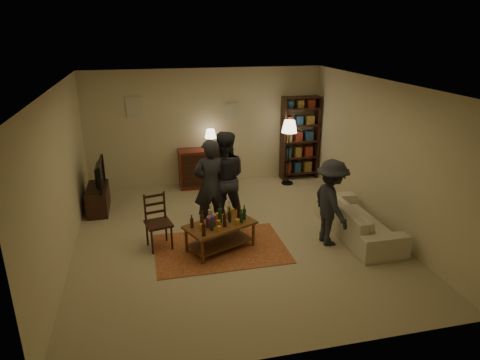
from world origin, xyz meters
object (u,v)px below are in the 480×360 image
object	(u,v)px
person_left	(210,185)
coffee_table	(220,227)
dresser	(201,167)
person_right	(224,178)
sofa	(358,219)
person_by_sofa	(331,203)
floor_lamp	(289,131)
tv_stand	(98,193)
bookshelf	(300,137)
dining_chair	(157,219)

from	to	relation	value
person_left	coffee_table	bearing A→B (deg)	87.22
dresser	person_right	xyz separation A→B (m)	(0.14, -2.05, 0.42)
sofa	person_by_sofa	size ratio (longest dim) A/B	1.38
dresser	sofa	world-z (taller)	dresser
floor_lamp	person_by_sofa	bearing A→B (deg)	-95.31
person_left	person_by_sofa	xyz separation A→B (m)	(1.90, -1.02, -0.11)
tv_stand	bookshelf	xyz separation A→B (m)	(4.69, 0.98, 0.65)
tv_stand	dresser	bearing A→B (deg)	22.07
tv_stand	person_right	bearing A→B (deg)	-25.43
coffee_table	dresser	world-z (taller)	dresser
dresser	floor_lamp	xyz separation A→B (m)	(2.03, -0.29, 0.82)
person_right	person_by_sofa	world-z (taller)	person_right
person_right	person_by_sofa	distance (m)	2.03
dining_chair	person_left	xyz separation A→B (m)	(0.99, 0.47, 0.36)
dresser	person_by_sofa	xyz separation A→B (m)	(1.76, -3.29, 0.28)
person_left	sofa	bearing A→B (deg)	157.40
dining_chair	floor_lamp	size ratio (longest dim) A/B	0.62
tv_stand	floor_lamp	xyz separation A→B (m)	(4.29, 0.62, 0.91)
tv_stand	bookshelf	world-z (taller)	bookshelf
dining_chair	dresser	world-z (taller)	dresser
dining_chair	sofa	xyz separation A→B (m)	(3.53, -0.38, -0.20)
dining_chair	person_by_sofa	xyz separation A→B (m)	(2.89, -0.55, 0.25)
bookshelf	sofa	world-z (taller)	bookshelf
sofa	coffee_table	bearing A→B (deg)	89.15
coffee_table	bookshelf	world-z (taller)	bookshelf
dining_chair	person_left	size ratio (longest dim) A/B	0.56
bookshelf	floor_lamp	size ratio (longest dim) A/B	1.31
tv_stand	sofa	distance (m)	5.14
floor_lamp	tv_stand	bearing A→B (deg)	-171.76
coffee_table	bookshelf	size ratio (longest dim) A/B	0.64
dining_chair	person_right	size ratio (longest dim) A/B	0.53
dresser	floor_lamp	distance (m)	2.21
dining_chair	bookshelf	distance (m)	4.57
dining_chair	floor_lamp	xyz separation A→B (m)	(3.17, 2.44, 0.80)
dining_chair	person_right	distance (m)	1.50
sofa	person_left	size ratio (longest dim) A/B	1.21
coffee_table	person_by_sofa	size ratio (longest dim) A/B	0.86
coffee_table	dresser	xyz separation A→B (m)	(0.13, 3.08, 0.06)
bookshelf	person_by_sofa	world-z (taller)	bookshelf
coffee_table	person_right	bearing A→B (deg)	75.19
person_by_sofa	sofa	bearing A→B (deg)	-77.17
tv_stand	person_left	bearing A→B (deg)	-32.63
tv_stand	person_by_sofa	size ratio (longest dim) A/B	0.70
person_by_sofa	dresser	bearing A→B (deg)	25.85
dining_chair	person_by_sofa	size ratio (longest dim) A/B	0.63
dresser	person_left	bearing A→B (deg)	-93.66
tv_stand	bookshelf	bearing A→B (deg)	11.80
coffee_table	person_by_sofa	xyz separation A→B (m)	(1.88, -0.21, 0.34)
tv_stand	person_by_sofa	world-z (taller)	person_by_sofa
dining_chair	person_right	xyz separation A→B (m)	(1.28, 0.68, 0.40)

